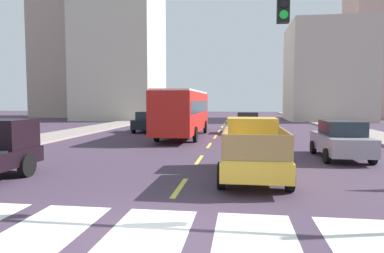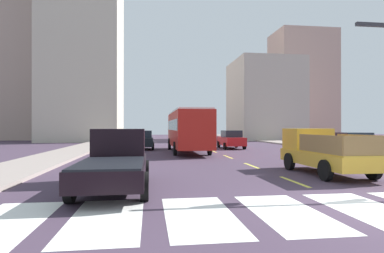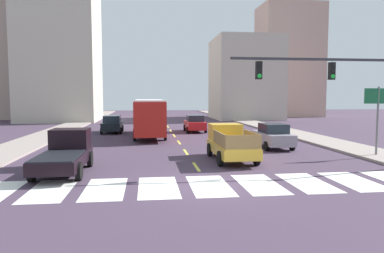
{
  "view_description": "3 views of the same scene",
  "coord_description": "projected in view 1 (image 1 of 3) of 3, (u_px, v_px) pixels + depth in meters",
  "views": [
    {
      "loc": [
        1.77,
        -6.1,
        2.6
      ],
      "look_at": [
        -1.33,
        16.23,
        0.94
      ],
      "focal_mm": 32.38,
      "sensor_mm": 36.0,
      "label": 1
    },
    {
      "loc": [
        -5.31,
        -7.21,
        2.02
      ],
      "look_at": [
        -2.8,
        11.59,
        2.07
      ],
      "focal_mm": 29.85,
      "sensor_mm": 36.0,
      "label": 2
    },
    {
      "loc": [
        -2.52,
        -14.35,
        3.64
      ],
      "look_at": [
        0.53,
        9.98,
        1.59
      ],
      "focal_mm": 34.0,
      "sensor_mm": 36.0,
      "label": 3
    }
  ],
  "objects": [
    {
      "name": "ground_plane",
      "position": [
        143.0,
        240.0,
        6.46
      ],
      "size": [
        160.0,
        160.0,
        0.0
      ],
      "primitive_type": "plane",
      "color": "#413244"
    },
    {
      "name": "sidewalk_left",
      "position": [
        60.0,
        135.0,
        25.82
      ],
      "size": [
        3.23,
        110.0,
        0.15
      ],
      "primitive_type": "cube",
      "color": "gray",
      "rests_on": "ground"
    },
    {
      "name": "lane_dash_7",
      "position": [
        226.0,
        121.0,
        44.98
      ],
      "size": [
        0.16,
        2.4,
        0.01
      ],
      "primitive_type": "cube",
      "color": "#D1C746",
      "rests_on": "ground"
    },
    {
      "name": "sedan_far",
      "position": [
        148.0,
        122.0,
        29.3
      ],
      "size": [
        2.02,
        4.4,
        1.72
      ],
      "rotation": [
        0.0,
        0.0,
        -0.02
      ],
      "color": "black",
      "rests_on": "ground"
    },
    {
      "name": "lane_dash_4",
      "position": [
        219.0,
        131.0,
        30.17
      ],
      "size": [
        0.16,
        2.4,
        0.01
      ],
      "primitive_type": "cube",
      "color": "#D1C746",
      "rests_on": "ground"
    },
    {
      "name": "block_mid_right",
      "position": [
        74.0,
        14.0,
        57.28
      ],
      "size": [
        11.38,
        9.64,
        33.99
      ],
      "primitive_type": "cube",
      "color": "tan",
      "rests_on": "ground"
    },
    {
      "name": "lane_dash_2",
      "position": [
        209.0,
        145.0,
        20.29
      ],
      "size": [
        0.16,
        2.4,
        0.01
      ],
      "primitive_type": "cube",
      "color": "#D1C746",
      "rests_on": "ground"
    },
    {
      "name": "lane_dash_1",
      "position": [
        199.0,
        160.0,
        15.35
      ],
      "size": [
        0.16,
        2.4,
        0.01
      ],
      "primitive_type": "cube",
      "color": "#D1C746",
      "rests_on": "ground"
    },
    {
      "name": "city_bus",
      "position": [
        183.0,
        110.0,
        24.82
      ],
      "size": [
        2.72,
        10.8,
        3.32
      ],
      "rotation": [
        0.0,
        0.0,
        -0.04
      ],
      "color": "red",
      "rests_on": "ground"
    },
    {
      "name": "crosswalk_stripe_3",
      "position": [
        39.0,
        234.0,
        6.75
      ],
      "size": [
        1.58,
        3.58,
        0.01
      ],
      "primitive_type": "cube",
      "color": "white",
      "rests_on": "ground"
    },
    {
      "name": "block_low_left",
      "position": [
        326.0,
        73.0,
        46.36
      ],
      "size": [
        10.01,
        10.88,
        12.8
      ],
      "primitive_type": "cube",
      "color": "#B7AA9C",
      "rests_on": "ground"
    },
    {
      "name": "lane_dash_3",
      "position": [
        215.0,
        137.0,
        25.23
      ],
      "size": [
        0.16,
        2.4,
        0.01
      ],
      "primitive_type": "cube",
      "color": "#D1C746",
      "rests_on": "ground"
    },
    {
      "name": "crosswalk_stripe_4",
      "position": [
        143.0,
        240.0,
        6.46
      ],
      "size": [
        1.58,
        3.58,
        0.01
      ],
      "primitive_type": "cube",
      "color": "white",
      "rests_on": "ground"
    },
    {
      "name": "lane_dash_6",
      "position": [
        224.0,
        124.0,
        40.05
      ],
      "size": [
        0.16,
        2.4,
        0.01
      ],
      "primitive_type": "cube",
      "color": "#D1C746",
      "rests_on": "ground"
    },
    {
      "name": "lane_dash_0",
      "position": [
        180.0,
        187.0,
        10.41
      ],
      "size": [
        0.16,
        2.4,
        0.01
      ],
      "primitive_type": "cube",
      "color": "#D1C746",
      "rests_on": "ground"
    },
    {
      "name": "sedan_near_left",
      "position": [
        341.0,
        140.0,
        15.56
      ],
      "size": [
        2.02,
        4.4,
        1.72
      ],
      "rotation": [
        0.0,
        0.0,
        -0.02
      ],
      "color": "gray",
      "rests_on": "ground"
    },
    {
      "name": "crosswalk_stripe_5",
      "position": [
        256.0,
        247.0,
        6.17
      ],
      "size": [
        1.58,
        3.58,
        0.01
      ],
      "primitive_type": "cube",
      "color": "white",
      "rests_on": "ground"
    },
    {
      "name": "sedan_mid",
      "position": [
        247.0,
        122.0,
        28.13
      ],
      "size": [
        2.02,
        4.4,
        1.72
      ],
      "rotation": [
        0.0,
        0.0,
        -0.01
      ],
      "color": "red",
      "rests_on": "ground"
    },
    {
      "name": "lane_dash_5",
      "position": [
        222.0,
        127.0,
        35.11
      ],
      "size": [
        0.16,
        2.4,
        0.01
      ],
      "primitive_type": "cube",
      "color": "#D1C746",
      "rests_on": "ground"
    },
    {
      "name": "pickup_stakebed",
      "position": [
        253.0,
        149.0,
        12.01
      ],
      "size": [
        2.18,
        5.2,
        1.96
      ],
      "rotation": [
        0.0,
        0.0,
        0.01
      ],
      "color": "gold",
      "rests_on": "ground"
    }
  ]
}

